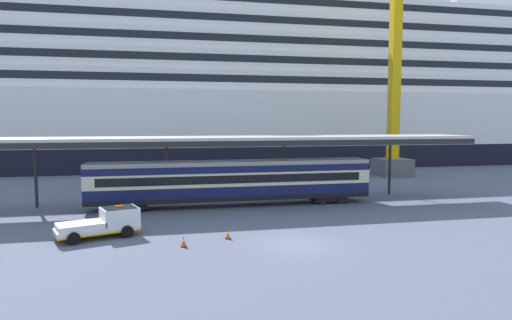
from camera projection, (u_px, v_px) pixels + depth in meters
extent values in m
plane|color=slate|center=(296.00, 245.00, 27.71)|extent=(400.00, 400.00, 0.00)
cube|color=black|center=(209.00, 154.00, 78.53)|extent=(170.06, 23.99, 3.71)
cube|color=white|center=(209.00, 119.00, 77.99)|extent=(170.06, 23.99, 8.65)
cube|color=white|center=(209.00, 85.00, 77.47)|extent=(156.45, 22.07, 3.11)
cube|color=black|center=(216.00, 78.00, 66.76)|extent=(149.65, 0.12, 1.12)
cube|color=white|center=(209.00, 67.00, 77.20)|extent=(150.20, 21.19, 3.11)
cube|color=black|center=(216.00, 58.00, 66.92)|extent=(143.67, 0.12, 1.12)
cube|color=white|center=(208.00, 49.00, 76.92)|extent=(143.94, 20.30, 3.11)
cube|color=black|center=(215.00, 37.00, 67.07)|extent=(137.68, 0.12, 1.12)
cube|color=white|center=(208.00, 30.00, 76.65)|extent=(137.68, 19.42, 3.11)
cube|color=black|center=(215.00, 17.00, 67.23)|extent=(131.69, 0.12, 1.12)
cube|color=white|center=(208.00, 12.00, 76.38)|extent=(131.42, 18.54, 3.11)
cylinder|color=white|center=(454.00, 8.00, 86.07)|extent=(1.00, 1.00, 3.32)
cube|color=silver|center=(231.00, 138.00, 40.27)|extent=(45.83, 5.89, 0.25)
cube|color=#252525|center=(237.00, 144.00, 37.54)|extent=(45.83, 0.20, 0.50)
cylinder|color=#252525|center=(36.00, 174.00, 39.42)|extent=(0.28, 0.28, 6.01)
cylinder|color=#252525|center=(167.00, 171.00, 41.83)|extent=(0.28, 0.28, 6.01)
cylinder|color=#252525|center=(285.00, 168.00, 44.23)|extent=(0.28, 0.28, 6.01)
cylinder|color=#252525|center=(390.00, 166.00, 46.63)|extent=(0.28, 0.28, 6.01)
cube|color=black|center=(233.00, 197.00, 40.25)|extent=(25.30, 2.80, 0.40)
cube|color=#141947|center=(233.00, 189.00, 40.20)|extent=(25.30, 2.80, 0.90)
cube|color=beige|center=(233.00, 178.00, 40.10)|extent=(25.30, 2.80, 1.20)
cube|color=black|center=(235.00, 179.00, 38.76)|extent=(23.27, 0.08, 0.72)
cube|color=#141947|center=(232.00, 168.00, 40.02)|extent=(25.30, 2.80, 0.60)
cube|color=#A3A3A3|center=(232.00, 163.00, 39.98)|extent=(25.30, 2.69, 0.36)
cube|color=black|center=(128.00, 205.00, 38.38)|extent=(3.20, 2.35, 0.50)
cylinder|color=black|center=(116.00, 208.00, 37.05)|extent=(0.84, 0.12, 0.84)
cylinder|color=black|center=(139.00, 207.00, 37.43)|extent=(0.84, 0.12, 0.84)
cube|color=black|center=(327.00, 197.00, 42.20)|extent=(3.20, 2.35, 0.50)
cylinder|color=black|center=(323.00, 200.00, 40.87)|extent=(0.84, 0.12, 0.84)
cylinder|color=black|center=(341.00, 199.00, 41.24)|extent=(0.84, 0.12, 0.84)
cube|color=white|center=(98.00, 229.00, 29.30)|extent=(5.57, 3.65, 0.36)
cube|color=#F2B20C|center=(98.00, 231.00, 29.31)|extent=(5.58, 3.67, 0.12)
cube|color=white|center=(120.00, 216.00, 30.00)|extent=(2.80, 2.58, 1.10)
cube|color=#19232D|center=(119.00, 211.00, 29.97)|extent=(2.58, 2.44, 0.44)
cube|color=orange|center=(119.00, 206.00, 29.95)|extent=(0.59, 0.38, 0.16)
cube|color=white|center=(81.00, 226.00, 28.72)|extent=(3.39, 2.80, 0.36)
cylinder|color=black|center=(119.00, 226.00, 31.04)|extent=(0.84, 0.51, 0.80)
cylinder|color=black|center=(127.00, 232.00, 29.35)|extent=(0.84, 0.51, 0.80)
cylinder|color=black|center=(68.00, 232.00, 29.28)|extent=(0.84, 0.51, 0.80)
cylinder|color=black|center=(74.00, 239.00, 27.59)|extent=(0.84, 0.51, 0.80)
cube|color=black|center=(184.00, 246.00, 27.22)|extent=(0.36, 0.36, 0.04)
cone|color=#EA590F|center=(184.00, 241.00, 27.19)|extent=(0.30, 0.30, 0.65)
cylinder|color=white|center=(184.00, 240.00, 27.19)|extent=(0.17, 0.17, 0.09)
cube|color=black|center=(228.00, 238.00, 29.11)|extent=(0.36, 0.36, 0.04)
cone|color=#EA590F|center=(228.00, 233.00, 29.08)|extent=(0.30, 0.30, 0.61)
cylinder|color=white|center=(228.00, 233.00, 29.08)|extent=(0.17, 0.17, 0.09)
cube|color=#595960|center=(392.00, 167.00, 62.28)|extent=(4.40, 4.40, 2.40)
cube|color=#E5B20C|center=(396.00, 14.00, 60.43)|extent=(1.30, 1.30, 39.59)
cylinder|color=black|center=(115.00, 221.00, 32.64)|extent=(0.44, 0.44, 0.70)
sphere|color=black|center=(115.00, 216.00, 32.61)|extent=(0.48, 0.48, 0.48)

